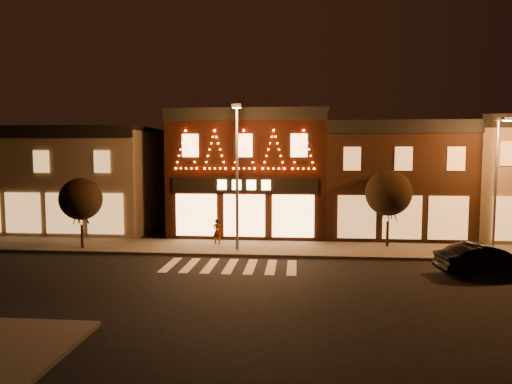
# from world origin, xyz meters

# --- Properties ---
(ground) EXTENTS (120.00, 120.00, 0.00)m
(ground) POSITION_xyz_m (0.00, 0.00, 0.00)
(ground) COLOR black
(ground) RESTS_ON ground
(sidewalk_far) EXTENTS (44.00, 4.00, 0.15)m
(sidewalk_far) POSITION_xyz_m (2.00, 8.00, 0.07)
(sidewalk_far) COLOR #47423D
(sidewalk_far) RESTS_ON ground
(building_left) EXTENTS (12.20, 8.28, 7.30)m
(building_left) POSITION_xyz_m (-13.00, 13.99, 3.66)
(building_left) COLOR #776E55
(building_left) RESTS_ON ground
(building_pulp) EXTENTS (10.20, 8.34, 8.30)m
(building_pulp) POSITION_xyz_m (0.00, 13.98, 4.16)
(building_pulp) COLOR black
(building_pulp) RESTS_ON ground
(building_right_a) EXTENTS (9.20, 8.28, 7.50)m
(building_right_a) POSITION_xyz_m (9.50, 13.99, 3.76)
(building_right_a) COLOR #382013
(building_right_a) RESTS_ON ground
(streetlamp_mid) EXTENTS (0.54, 1.82, 7.93)m
(streetlamp_mid) POSITION_xyz_m (-0.04, 6.90, 4.80)
(streetlamp_mid) COLOR #59595E
(streetlamp_mid) RESTS_ON sidewalk_far
(streetlamp_right) EXTENTS (0.48, 1.66, 7.24)m
(streetlamp_right) POSITION_xyz_m (13.96, 7.85, 4.40)
(streetlamp_right) COLOR #59595E
(streetlamp_right) RESTS_ON sidewalk_far
(tree_left) EXTENTS (2.38, 2.38, 3.99)m
(tree_left) POSITION_xyz_m (-8.94, 6.89, 2.94)
(tree_left) COLOR black
(tree_left) RESTS_ON sidewalk_far
(tree_right) EXTENTS (2.64, 2.64, 4.42)m
(tree_right) POSITION_xyz_m (8.47, 8.95, 3.24)
(tree_right) COLOR black
(tree_right) RESTS_ON sidewalk_far
(dark_sedan) EXTENTS (4.52, 2.18, 1.43)m
(dark_sedan) POSITION_xyz_m (11.77, 3.40, 0.71)
(dark_sedan) COLOR black
(dark_sedan) RESTS_ON ground
(pedestrian) EXTENTS (0.64, 0.51, 1.52)m
(pedestrian) POSITION_xyz_m (-1.46, 8.66, 0.91)
(pedestrian) COLOR gray
(pedestrian) RESTS_ON sidewalk_far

